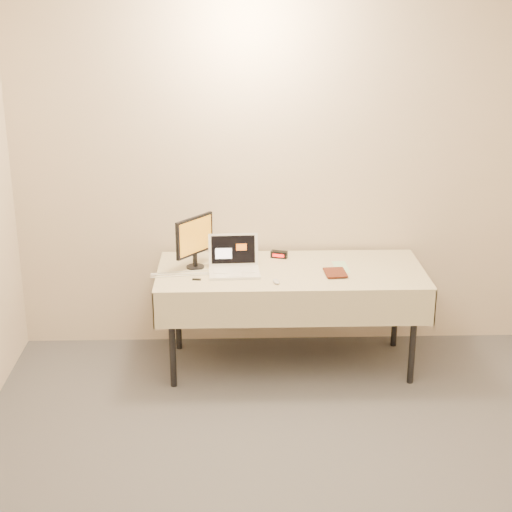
{
  "coord_description": "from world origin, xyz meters",
  "views": [
    {
      "loc": [
        -0.4,
        -3.07,
        2.63
      ],
      "look_at": [
        -0.25,
        1.99,
        0.86
      ],
      "focal_mm": 55.0,
      "sensor_mm": 36.0,
      "label": 1
    }
  ],
  "objects_px": {
    "monitor": "(195,238)",
    "table": "(291,278)",
    "book": "(325,261)",
    "laptop": "(234,263)"
  },
  "relations": [
    {
      "from": "table",
      "to": "book",
      "type": "height_order",
      "value": "book"
    },
    {
      "from": "table",
      "to": "book",
      "type": "bearing_deg",
      "value": -25.52
    },
    {
      "from": "monitor",
      "to": "book",
      "type": "xyz_separation_m",
      "value": [
        0.9,
        -0.17,
        -0.12
      ]
    },
    {
      "from": "table",
      "to": "monitor",
      "type": "height_order",
      "value": "monitor"
    },
    {
      "from": "monitor",
      "to": "table",
      "type": "bearing_deg",
      "value": -56.06
    },
    {
      "from": "table",
      "to": "laptop",
      "type": "xyz_separation_m",
      "value": [
        -0.4,
        -0.02,
        0.12
      ]
    },
    {
      "from": "table",
      "to": "monitor",
      "type": "relative_size",
      "value": 5.03
    },
    {
      "from": "table",
      "to": "monitor",
      "type": "bearing_deg",
      "value": 174.79
    },
    {
      "from": "table",
      "to": "laptop",
      "type": "distance_m",
      "value": 0.42
    },
    {
      "from": "table",
      "to": "laptop",
      "type": "relative_size",
      "value": 5.19
    }
  ]
}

